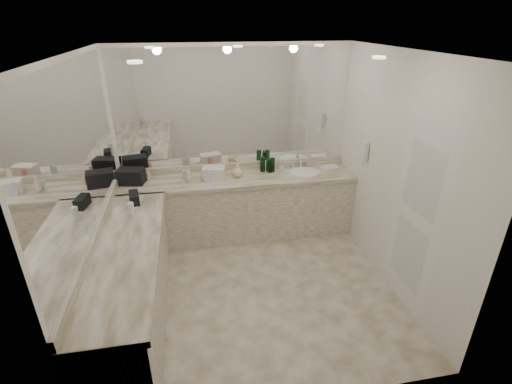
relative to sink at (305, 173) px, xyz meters
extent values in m
plane|color=beige|center=(-0.95, -1.20, -0.90)|extent=(3.20, 3.20, 0.00)
plane|color=white|center=(-0.95, -1.20, 1.71)|extent=(3.20, 3.20, 0.00)
cube|color=silver|center=(-0.95, 0.30, 0.41)|extent=(3.20, 0.02, 2.60)
cube|color=silver|center=(-2.55, -1.20, 0.41)|extent=(0.02, 3.00, 2.60)
cube|color=silver|center=(0.65, -1.20, 0.41)|extent=(0.02, 3.00, 2.60)
cube|color=silver|center=(-0.95, 0.00, -0.48)|extent=(3.20, 0.60, 0.84)
cube|color=beige|center=(-0.95, -0.01, -0.03)|extent=(3.20, 0.64, 0.06)
cube|color=silver|center=(-2.25, -1.50, -0.48)|extent=(0.60, 2.40, 0.84)
cube|color=beige|center=(-2.24, -1.50, -0.03)|extent=(0.64, 2.42, 0.06)
cube|color=beige|center=(-0.95, 0.28, 0.05)|extent=(3.20, 0.04, 0.10)
cube|color=beige|center=(-2.53, -1.20, 0.05)|extent=(0.04, 3.00, 0.10)
cube|color=white|center=(-0.95, 0.29, 0.88)|extent=(3.12, 0.01, 1.55)
cube|color=white|center=(-2.54, -1.20, 0.88)|extent=(0.01, 2.92, 1.55)
cylinder|color=white|center=(0.00, 0.00, 0.00)|extent=(0.44, 0.44, 0.03)
cube|color=silver|center=(0.00, 0.21, 0.07)|extent=(0.24, 0.16, 0.14)
cube|color=white|center=(0.61, -0.50, 0.46)|extent=(0.06, 0.10, 0.24)
cube|color=white|center=(0.64, -1.70, 0.16)|extent=(0.02, 0.82, 2.10)
cube|color=black|center=(-2.35, 0.04, 0.10)|extent=(0.37, 0.28, 0.19)
cube|color=black|center=(-2.25, -0.54, 0.07)|extent=(0.15, 0.25, 0.13)
cube|color=silver|center=(-1.28, 0.01, 0.09)|extent=(0.32, 0.23, 0.17)
cube|color=white|center=(0.38, 0.05, 0.02)|extent=(0.27, 0.20, 0.04)
cylinder|color=white|center=(-2.25, -0.84, 0.08)|extent=(0.07, 0.07, 0.15)
imported|color=beige|center=(-1.62, -0.01, 0.11)|extent=(0.08, 0.08, 0.20)
imported|color=silver|center=(-1.36, -0.07, 0.10)|extent=(0.09, 0.10, 0.18)
imported|color=#E9C387|center=(-0.95, 0.01, 0.10)|extent=(0.16, 0.16, 0.18)
cylinder|color=#11471E|center=(-0.44, 0.12, 0.10)|extent=(0.06, 0.06, 0.20)
cylinder|color=#11471E|center=(-0.49, 0.15, 0.10)|extent=(0.07, 0.07, 0.18)
cylinder|color=#11471E|center=(-0.58, 0.15, 0.11)|extent=(0.07, 0.07, 0.21)
cylinder|color=#11471E|center=(-0.48, 0.10, 0.10)|extent=(0.06, 0.06, 0.18)
cylinder|color=silver|center=(-1.66, 0.04, 0.07)|extent=(0.05, 0.05, 0.13)
cylinder|color=silver|center=(-0.30, 0.11, 0.04)|extent=(0.06, 0.06, 0.07)
cylinder|color=white|center=(-0.90, 0.08, 0.04)|extent=(0.05, 0.05, 0.07)
cylinder|color=#E57F66|center=(-1.29, 0.11, 0.07)|extent=(0.06, 0.06, 0.13)
cylinder|color=#E0B28C|center=(-2.14, 0.10, 0.07)|extent=(0.06, 0.06, 0.12)
camera|label=1|loc=(-1.55, -4.63, 1.98)|focal=26.00mm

